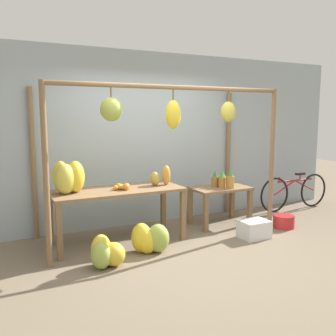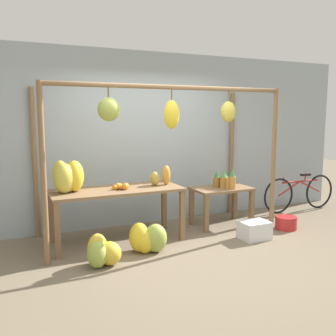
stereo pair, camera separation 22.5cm
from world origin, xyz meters
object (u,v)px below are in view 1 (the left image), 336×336
object	(u,v)px
orange_pile	(122,187)
banana_pile_ground_right	(149,239)
papaya_pile	(161,177)
banana_pile_ground_left	(106,253)
fruit_crate_white	(254,229)
pineapple_cluster	(224,180)
blue_bucket	(284,221)
parked_bicycle	(295,192)
banana_pile_on_table	(68,178)

from	to	relation	value
orange_pile	banana_pile_ground_right	world-z (taller)	orange_pile
orange_pile	papaya_pile	bearing A→B (deg)	5.89
banana_pile_ground_left	fruit_crate_white	bearing A→B (deg)	1.27
pineapple_cluster	blue_bucket	size ratio (longest dim) A/B	1.03
parked_bicycle	pineapple_cluster	bearing A→B (deg)	-171.94
parked_bicycle	blue_bucket	bearing A→B (deg)	-142.00
pineapple_cluster	papaya_pile	size ratio (longest dim) A/B	0.99
orange_pile	pineapple_cluster	xyz separation A→B (m)	(1.76, 0.07, -0.06)
banana_pile_ground_right	papaya_pile	xyz separation A→B (m)	(0.45, 0.58, 0.70)
blue_bucket	orange_pile	bearing A→B (deg)	169.37
papaya_pile	banana_pile_ground_left	bearing A→B (deg)	-144.76
fruit_crate_white	blue_bucket	distance (m)	0.77
papaya_pile	blue_bucket	bearing A→B (deg)	-15.78
banana_pile_ground_right	fruit_crate_white	distance (m)	1.63
banana_pile_on_table	fruit_crate_white	bearing A→B (deg)	-16.83
banana_pile_on_table	pineapple_cluster	bearing A→B (deg)	-0.72
banana_pile_ground_left	pineapple_cluster	bearing A→B (deg)	19.23
fruit_crate_white	papaya_pile	world-z (taller)	papaya_pile
fruit_crate_white	parked_bicycle	xyz separation A→B (m)	(1.78, 0.99, 0.21)
banana_pile_ground_right	blue_bucket	size ratio (longest dim) A/B	1.60
banana_pile_on_table	orange_pile	distance (m)	0.74
banana_pile_on_table	banana_pile_ground_left	xyz separation A→B (m)	(0.24, -0.81, -0.80)
banana_pile_ground_left	banana_pile_ground_right	bearing A→B (deg)	16.56
orange_pile	banana_pile_ground_right	bearing A→B (deg)	-70.79
orange_pile	fruit_crate_white	size ratio (longest dim) A/B	0.62
blue_bucket	papaya_pile	bearing A→B (deg)	164.22
orange_pile	pineapple_cluster	bearing A→B (deg)	2.17
pineapple_cluster	banana_pile_ground_left	xyz separation A→B (m)	(-2.24, -0.78, -0.58)
banana_pile_on_table	orange_pile	world-z (taller)	banana_pile_on_table
fruit_crate_white	papaya_pile	bearing A→B (deg)	148.15
orange_pile	banana_pile_ground_left	xyz separation A→B (m)	(-0.47, -0.71, -0.64)
parked_bicycle	banana_pile_ground_right	bearing A→B (deg)	-166.07
parked_bicycle	papaya_pile	bearing A→B (deg)	-174.98
banana_pile_ground_right	papaya_pile	distance (m)	1.02
banana_pile_ground_right	blue_bucket	xyz separation A→B (m)	(2.37, 0.04, -0.08)
fruit_crate_white	blue_bucket	world-z (taller)	fruit_crate_white
orange_pile	parked_bicycle	bearing A→B (deg)	5.17
papaya_pile	parked_bicycle	bearing A→B (deg)	5.02
orange_pile	banana_pile_ground_right	xyz separation A→B (m)	(0.18, -0.52, -0.62)
pineapple_cluster	fruit_crate_white	world-z (taller)	pineapple_cluster
banana_pile_on_table	banana_pile_ground_right	bearing A→B (deg)	-34.52
banana_pile_ground_right	papaya_pile	world-z (taller)	papaya_pile
banana_pile_on_table	parked_bicycle	world-z (taller)	banana_pile_on_table
banana_pile_ground_left	blue_bucket	distance (m)	3.03
orange_pile	pineapple_cluster	size ratio (longest dim) A/B	0.75
banana_pile_ground_left	parked_bicycle	distance (m)	4.19
orange_pile	blue_bucket	bearing A→B (deg)	-10.63
pineapple_cluster	banana_pile_ground_right	size ratio (longest dim) A/B	0.64
banana_pile_on_table	fruit_crate_white	world-z (taller)	banana_pile_on_table
pineapple_cluster	banana_pile_ground_left	distance (m)	2.44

